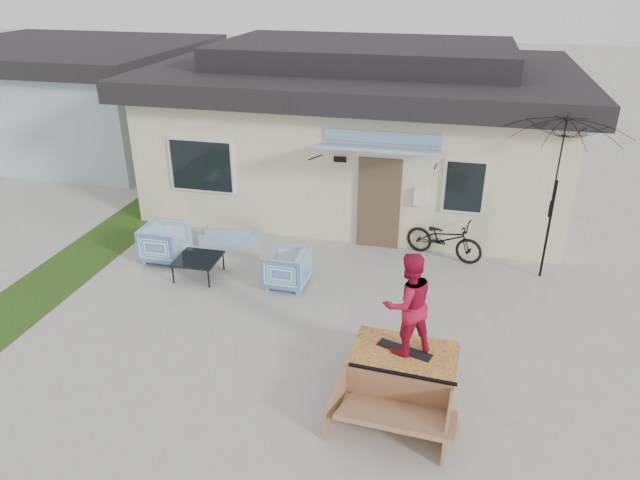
% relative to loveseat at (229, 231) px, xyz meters
% --- Properties ---
extents(ground, '(90.00, 90.00, 0.00)m').
position_rel_loveseat_xyz_m(ground, '(2.37, -3.87, -0.27)').
color(ground, '#A09F97').
rests_on(ground, ground).
extents(grass_strip, '(1.40, 8.00, 0.01)m').
position_rel_loveseat_xyz_m(grass_strip, '(-2.83, -1.87, -0.26)').
color(grass_strip, '#203E12').
rests_on(grass_strip, ground).
extents(house, '(10.80, 8.49, 4.10)m').
position_rel_loveseat_xyz_m(house, '(2.37, 4.12, 1.67)').
color(house, beige).
rests_on(house, ground).
extents(neighbor_house, '(8.60, 7.60, 3.50)m').
position_rel_loveseat_xyz_m(neighbor_house, '(-8.13, 6.13, 1.52)').
color(neighbor_house, '#9DB8C0').
rests_on(neighbor_house, ground).
extents(loveseat, '(1.42, 0.66, 0.53)m').
position_rel_loveseat_xyz_m(loveseat, '(0.00, 0.00, 0.00)').
color(loveseat, teal).
rests_on(loveseat, ground).
extents(armchair_left, '(0.82, 0.87, 0.89)m').
position_rel_loveseat_xyz_m(armchair_left, '(-1.01, -1.16, 0.18)').
color(armchair_left, teal).
rests_on(armchair_left, ground).
extents(armchair_right, '(0.78, 0.83, 0.84)m').
position_rel_loveseat_xyz_m(armchair_right, '(1.86, -1.61, 0.15)').
color(armchair_right, teal).
rests_on(armchair_right, ground).
extents(coffee_table, '(0.88, 0.88, 0.43)m').
position_rel_loveseat_xyz_m(coffee_table, '(0.00, -1.70, -0.05)').
color(coffee_table, black).
rests_on(coffee_table, ground).
extents(bicycle, '(1.82, 1.09, 1.10)m').
position_rel_loveseat_xyz_m(bicycle, '(4.86, 0.39, 0.28)').
color(bicycle, black).
rests_on(bicycle, ground).
extents(patio_umbrella, '(2.75, 2.62, 2.20)m').
position_rel_loveseat_xyz_m(patio_umbrella, '(6.87, -0.02, 1.48)').
color(patio_umbrella, black).
rests_on(patio_umbrella, ground).
extents(skate_ramp, '(1.69, 2.18, 0.52)m').
position_rel_loveseat_xyz_m(skate_ramp, '(4.46, -4.06, -0.00)').
color(skate_ramp, '#926441').
rests_on(skate_ramp, ground).
extents(skateboard, '(0.88, 0.47, 0.05)m').
position_rel_loveseat_xyz_m(skateboard, '(4.47, -4.01, 0.28)').
color(skateboard, black).
rests_on(skateboard, skate_ramp).
extents(skater, '(1.00, 0.95, 1.63)m').
position_rel_loveseat_xyz_m(skater, '(4.47, -4.01, 1.13)').
color(skater, '#AB1233').
rests_on(skater, skateboard).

